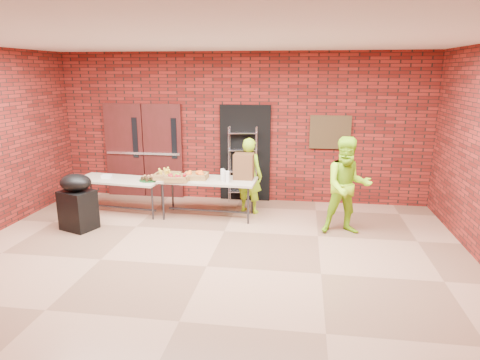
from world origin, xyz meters
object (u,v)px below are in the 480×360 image
coffee_dispenser (244,166)px  covered_grill (77,202)px  volunteer_man (347,186)px  volunteer_woman (249,176)px  wire_rack (243,165)px  table_right (208,182)px  table_left (119,182)px

coffee_dispenser → covered_grill: coffee_dispenser is taller
coffee_dispenser → volunteer_man: bearing=-19.1°
volunteer_woman → volunteer_man: bearing=174.4°
wire_rack → table_right: wire_rack is taller
coffee_dispenser → volunteer_woman: size_ratio=0.32×
coffee_dispenser → volunteer_man: 2.02m
table_left → volunteer_woman: volunteer_woman is taller
coffee_dispenser → volunteer_woman: bearing=74.1°
covered_grill → coffee_dispenser: bearing=42.5°
volunteer_woman → volunteer_man: (1.83, -0.92, 0.09)m
wire_rack → volunteer_woman: wire_rack is taller
covered_grill → volunteer_woman: size_ratio=0.67×
table_right → volunteer_man: size_ratio=1.10×
covered_grill → volunteer_man: (4.76, 0.49, 0.35)m
wire_rack → volunteer_woman: size_ratio=1.08×
covered_grill → volunteer_man: bearing=26.5°
table_left → coffee_dispenser: size_ratio=3.67×
volunteer_man → covered_grill: bearing=178.7°
wire_rack → table_left: (-2.32, -1.16, -0.17)m
covered_grill → volunteer_man: 4.79m
wire_rack → coffee_dispenser: size_ratio=3.36×
table_right → covered_grill: (-2.18, -1.01, -0.18)m
table_left → table_right: bearing=8.3°
table_left → table_right: size_ratio=0.96×
coffee_dispenser → volunteer_man: size_ratio=0.29×
volunteer_woman → table_right: bearing=49.1°
table_left → wire_rack: bearing=33.5°
table_left → volunteer_man: size_ratio=1.05×
table_right → covered_grill: size_ratio=1.84×
covered_grill → volunteer_man: volunteer_man is taller
table_right → volunteer_woman: 0.85m
wire_rack → table_right: 1.24m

